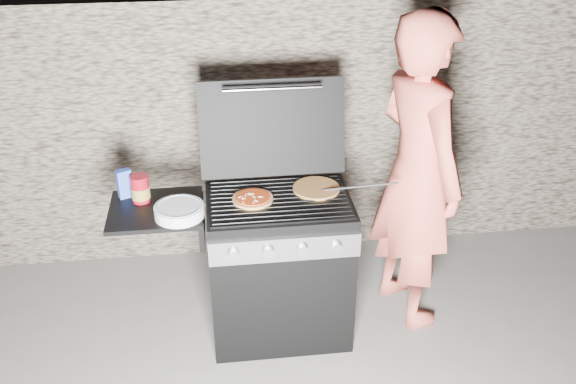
{
  "coord_description": "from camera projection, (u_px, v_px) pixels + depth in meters",
  "views": [
    {
      "loc": [
        -0.33,
        -3.04,
        2.66
      ],
      "look_at": [
        0.05,
        0.0,
        0.95
      ],
      "focal_mm": 40.0,
      "sensor_mm": 36.0,
      "label": 1
    }
  ],
  "objects": [
    {
      "name": "plate_stack",
      "position": [
        179.0,
        211.0,
        3.36
      ],
      "size": [
        0.31,
        0.31,
        0.06
      ],
      "primitive_type": "cylinder",
      "rotation": [
        0.0,
        0.0,
        0.2
      ],
      "color": "silver",
      "rests_on": "gas_grill"
    },
    {
      "name": "blue_carton",
      "position": [
        125.0,
        184.0,
        3.52
      ],
      "size": [
        0.09,
        0.07,
        0.17
      ],
      "primitive_type": "cube",
      "rotation": [
        0.0,
        0.0,
        0.42
      ],
      "color": "#2A44AB",
      "rests_on": "gas_grill"
    },
    {
      "name": "pizza_topped",
      "position": [
        253.0,
        198.0,
        3.5
      ],
      "size": [
        0.23,
        0.23,
        0.02
      ],
      "primitive_type": null,
      "rotation": [
        0.0,
        0.0,
        -0.04
      ],
      "color": "#D9AE57",
      "rests_on": "gas_grill"
    },
    {
      "name": "sauce_jar",
      "position": [
        140.0,
        189.0,
        3.48
      ],
      "size": [
        0.1,
        0.1,
        0.15
      ],
      "primitive_type": "cylinder",
      "rotation": [
        0.0,
        0.0,
        -0.03
      ],
      "color": "maroon",
      "rests_on": "gas_grill"
    },
    {
      "name": "person",
      "position": [
        417.0,
        174.0,
        3.68
      ],
      "size": [
        0.64,
        0.8,
        1.91
      ],
      "primitive_type": "imported",
      "rotation": [
        0.0,
        0.0,
        1.87
      ],
      "color": "#CE5544",
      "rests_on": "ground"
    },
    {
      "name": "ground",
      "position": [
        280.0,
        326.0,
        3.96
      ],
      "size": [
        50.0,
        50.0,
        0.0
      ],
      "primitive_type": "plane",
      "color": "#5D5955"
    },
    {
      "name": "tongs",
      "position": [
        358.0,
        187.0,
        3.55
      ],
      "size": [
        0.43,
        0.12,
        0.09
      ],
      "primitive_type": "cylinder",
      "rotation": [
        0.0,
        1.4,
        -0.24
      ],
      "color": "black",
      "rests_on": "gas_grill"
    },
    {
      "name": "stone_wall",
      "position": [
        262.0,
        125.0,
        4.44
      ],
      "size": [
        8.0,
        0.35,
        1.8
      ],
      "primitive_type": "cube",
      "color": "gray",
      "rests_on": "ground"
    },
    {
      "name": "gas_grill",
      "position": [
        237.0,
        269.0,
        3.72
      ],
      "size": [
        1.34,
        0.79,
        0.91
      ],
      "primitive_type": null,
      "color": "black",
      "rests_on": "ground"
    },
    {
      "name": "pizza_plain",
      "position": [
        316.0,
        188.0,
        3.61
      ],
      "size": [
        0.3,
        0.3,
        0.01
      ],
      "primitive_type": "cylinder",
      "rotation": [
        0.0,
        0.0,
        -0.15
      ],
      "color": "#B48745",
      "rests_on": "gas_grill"
    }
  ]
}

